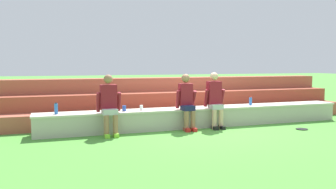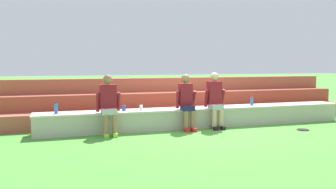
# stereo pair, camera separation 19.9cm
# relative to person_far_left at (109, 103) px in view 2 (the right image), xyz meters

# --- Properties ---
(ground_plane) EXTENTS (80.00, 80.00, 0.00)m
(ground_plane) POSITION_rel_person_far_left_xyz_m (2.30, 0.04, -0.69)
(ground_plane) COLOR #4C9338
(stone_seating_wall) EXTENTS (7.81, 0.62, 0.48)m
(stone_seating_wall) POSITION_rel_person_far_left_xyz_m (2.30, 0.33, -0.44)
(stone_seating_wall) COLOR #B7AF9E
(stone_seating_wall) RESTS_ON ground
(brick_bleachers) EXTENTS (9.69, 1.72, 1.15)m
(brick_bleachers) POSITION_rel_person_far_left_xyz_m (2.30, 1.84, -0.25)
(brick_bleachers) COLOR #AC5641
(brick_bleachers) RESTS_ON ground
(person_far_left) EXTENTS (0.53, 0.52, 1.32)m
(person_far_left) POSITION_rel_person_far_left_xyz_m (0.00, 0.00, 0.00)
(person_far_left) COLOR #996B4C
(person_far_left) RESTS_ON ground
(person_left_of_center) EXTENTS (0.48, 0.52, 1.31)m
(person_left_of_center) POSITION_rel_person_far_left_xyz_m (1.83, 0.04, -0.00)
(person_left_of_center) COLOR #996B4C
(person_left_of_center) RESTS_ON ground
(person_center) EXTENTS (0.51, 0.46, 1.35)m
(person_center) POSITION_rel_person_far_left_xyz_m (2.55, 0.02, 0.01)
(person_center) COLOR #DBAD89
(person_center) RESTS_ON ground
(water_bottle_mid_left) EXTENTS (0.07, 0.07, 0.25)m
(water_bottle_mid_left) POSITION_rel_person_far_left_xyz_m (-1.09, 0.28, -0.10)
(water_bottle_mid_left) COLOR blue
(water_bottle_mid_left) RESTS_ON stone_seating_wall
(water_bottle_near_right) EXTENTS (0.07, 0.07, 0.22)m
(water_bottle_near_right) POSITION_rel_person_far_left_xyz_m (3.75, 0.35, -0.11)
(water_bottle_near_right) COLOR blue
(water_bottle_near_right) RESTS_ON stone_seating_wall
(water_bottle_center_gap) EXTENTS (0.08, 0.08, 0.22)m
(water_bottle_center_gap) POSITION_rel_person_far_left_xyz_m (2.83, 0.27, -0.11)
(water_bottle_center_gap) COLOR blue
(water_bottle_center_gap) RESTS_ON stone_seating_wall
(plastic_cup_middle) EXTENTS (0.09, 0.09, 0.12)m
(plastic_cup_middle) POSITION_rel_person_far_left_xyz_m (0.39, 0.30, -0.16)
(plastic_cup_middle) COLOR blue
(plastic_cup_middle) RESTS_ON stone_seating_wall
(plastic_cup_right_end) EXTENTS (0.08, 0.08, 0.12)m
(plastic_cup_right_end) POSITION_rel_person_far_left_xyz_m (0.80, 0.32, -0.16)
(plastic_cup_right_end) COLOR white
(plastic_cup_right_end) RESTS_ON stone_seating_wall
(frisbee) EXTENTS (0.27, 0.27, 0.02)m
(frisbee) POSITION_rel_person_far_left_xyz_m (4.42, -0.83, -0.68)
(frisbee) COLOR black
(frisbee) RESTS_ON ground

